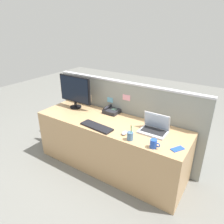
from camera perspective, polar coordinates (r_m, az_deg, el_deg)
The scene contains 11 objects.
ground_plane at distance 3.10m, azimuth -0.52°, elevation -14.45°, with size 10.00×10.00×0.00m, color slate.
desk at distance 2.89m, azimuth -0.55°, elevation -8.95°, with size 2.09×0.66×0.71m, color tan.
cubicle_divider at distance 3.05m, azimuth 3.31°, elevation -2.12°, with size 2.31×0.08×1.16m.
desktop_monitor at distance 3.12m, azimuth -10.22°, elevation 5.87°, with size 0.55×0.17×0.49m.
laptop at distance 2.51m, azimuth 11.67°, elevation -4.20°, with size 0.32×0.23×0.22m.
desk_phone at distance 2.96m, azimuth -0.20°, elevation 0.34°, with size 0.21×0.19×0.09m.
keyboard_main at distance 2.58m, azimuth -4.27°, elevation -4.03°, with size 0.44×0.14×0.02m, color black.
computer_mouse_right_hand at distance 2.43m, azimuth 3.42°, elevation -5.77°, with size 0.06×0.10×0.03m, color #9EA0A8.
pen_cup at distance 2.30m, azimuth 5.03°, elevation -6.60°, with size 0.07×0.07×0.18m.
cell_phone_blue_case at distance 2.27m, azimuth 17.64°, elevation -9.70°, with size 0.07×0.14×0.01m, color blue.
coffee_mug at distance 2.21m, azimuth 11.43°, elevation -8.57°, with size 0.11×0.07×0.10m.
Camera 1 is at (1.35, -2.01, 1.93)m, focal length 33.10 mm.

